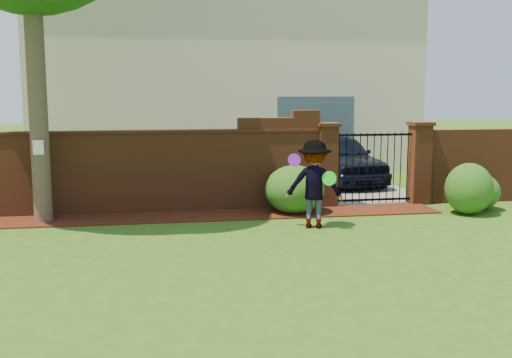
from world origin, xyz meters
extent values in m
cube|color=#2E5515|center=(0.00, 0.00, -0.01)|extent=(80.00, 80.00, 0.01)
cube|color=#37140A|center=(-0.95, 3.34, 0.01)|extent=(11.10, 1.08, 0.03)
cube|color=brown|center=(-2.15, 4.00, 0.85)|extent=(8.70, 0.25, 1.70)
cube|color=brown|center=(1.30, 4.00, 1.85)|extent=(1.80, 0.25, 0.30)
cube|color=brown|center=(1.90, 4.00, 2.08)|extent=(0.60, 0.25, 0.16)
cube|color=brown|center=(-2.15, 4.00, 1.73)|extent=(8.70, 0.31, 0.06)
cube|color=brown|center=(6.60, 4.00, 0.85)|extent=(4.00, 0.25, 1.70)
cube|color=brown|center=(2.40, 4.00, 0.90)|extent=(0.42, 0.42, 1.80)
cube|color=brown|center=(2.40, 4.00, 1.84)|extent=(0.50, 0.50, 0.08)
cube|color=brown|center=(4.60, 4.00, 0.90)|extent=(0.42, 0.42, 1.80)
cube|color=brown|center=(4.60, 4.00, 1.84)|extent=(0.50, 0.50, 0.08)
cylinder|color=black|center=(2.69, 4.00, 0.85)|extent=(0.02, 0.02, 1.60)
cylinder|color=black|center=(2.85, 4.00, 0.85)|extent=(0.02, 0.02, 1.60)
cylinder|color=black|center=(3.01, 4.00, 0.85)|extent=(0.02, 0.02, 1.60)
cylinder|color=black|center=(3.18, 4.00, 0.85)|extent=(0.02, 0.02, 1.60)
cylinder|color=black|center=(3.34, 4.00, 0.85)|extent=(0.02, 0.02, 1.60)
cylinder|color=black|center=(3.50, 4.00, 0.85)|extent=(0.02, 0.02, 1.60)
cylinder|color=black|center=(3.66, 4.00, 0.85)|extent=(0.02, 0.02, 1.60)
cylinder|color=black|center=(3.82, 4.00, 0.85)|extent=(0.02, 0.02, 1.60)
cylinder|color=black|center=(3.99, 4.00, 0.85)|extent=(0.02, 0.02, 1.60)
cylinder|color=black|center=(4.15, 4.00, 0.85)|extent=(0.02, 0.02, 1.60)
cylinder|color=black|center=(4.31, 4.00, 0.85)|extent=(0.02, 0.02, 1.60)
cube|color=black|center=(3.50, 4.00, 0.12)|extent=(1.78, 0.03, 0.05)
cube|color=black|center=(3.50, 4.00, 1.60)|extent=(1.78, 0.03, 0.05)
cube|color=slate|center=(3.50, 8.00, 0.01)|extent=(3.20, 8.00, 0.01)
cube|color=beige|center=(1.00, 12.00, 3.00)|extent=(12.00, 6.00, 6.00)
cube|color=#384C5B|center=(3.50, 9.05, 1.20)|extent=(2.40, 0.12, 2.40)
imported|color=black|center=(3.72, 7.15, 0.70)|extent=(2.16, 4.26, 1.39)
cylinder|color=#46362A|center=(-3.60, 3.40, 3.50)|extent=(0.36, 0.36, 7.00)
cube|color=white|center=(-3.60, 3.21, 1.50)|extent=(0.20, 0.01, 0.28)
ellipsoid|color=#185018|center=(1.51, 3.35, 0.52)|extent=(1.26, 1.26, 1.03)
ellipsoid|color=#185018|center=(5.11, 2.65, 0.54)|extent=(0.99, 0.99, 1.09)
ellipsoid|color=#185018|center=(5.58, 3.07, 0.40)|extent=(0.90, 0.90, 0.80)
imported|color=gray|center=(1.56, 1.97, 0.83)|extent=(1.22, 0.92, 1.67)
cylinder|color=purple|center=(1.15, 1.85, 1.32)|extent=(0.24, 0.07, 0.24)
cylinder|color=#1CD520|center=(1.79, 1.72, 0.98)|extent=(0.27, 0.18, 0.27)
camera|label=1|loc=(-1.42, -9.02, 2.60)|focal=42.73mm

